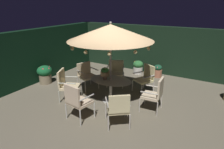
{
  "coord_description": "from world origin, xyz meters",
  "views": [
    {
      "loc": [
        2.72,
        -5.0,
        3.04
      ],
      "look_at": [
        -0.25,
        0.17,
        0.9
      ],
      "focal_mm": 31.85,
      "sensor_mm": 36.0,
      "label": 1
    }
  ],
  "objects_px": {
    "patio_chair_north": "(155,93)",
    "patio_chair_southwest": "(77,100)",
    "patio_dining_table": "(111,85)",
    "patio_chair_west": "(118,107)",
    "patio_umbrella": "(111,33)",
    "patio_chair_northeast": "(146,77)",
    "potted_plant_front_corner": "(45,74)",
    "patio_chair_southeast": "(86,74)",
    "potted_plant_left_far": "(138,67)",
    "centerpiece_planter": "(105,72)",
    "patio_chair_east": "(116,71)",
    "potted_plant_back_center": "(158,71)",
    "patio_chair_south": "(67,83)"
  },
  "relations": [
    {
      "from": "patio_umbrella",
      "to": "patio_chair_west",
      "type": "relative_size",
      "value": 2.66
    },
    {
      "from": "patio_dining_table",
      "to": "patio_chair_west",
      "type": "relative_size",
      "value": 1.46
    },
    {
      "from": "patio_chair_northeast",
      "to": "patio_chair_west",
      "type": "relative_size",
      "value": 1.02
    },
    {
      "from": "patio_chair_northeast",
      "to": "patio_chair_east",
      "type": "bearing_deg",
      "value": 176.75
    },
    {
      "from": "patio_chair_southeast",
      "to": "potted_plant_front_corner",
      "type": "xyz_separation_m",
      "value": [
        -1.71,
        -0.46,
        -0.16
      ]
    },
    {
      "from": "patio_chair_east",
      "to": "potted_plant_front_corner",
      "type": "bearing_deg",
      "value": -152.85
    },
    {
      "from": "patio_chair_north",
      "to": "patio_chair_west",
      "type": "distance_m",
      "value": 1.36
    },
    {
      "from": "patio_dining_table",
      "to": "patio_chair_southeast",
      "type": "distance_m",
      "value": 1.44
    },
    {
      "from": "patio_chair_north",
      "to": "patio_chair_southwest",
      "type": "distance_m",
      "value": 2.26
    },
    {
      "from": "potted_plant_front_corner",
      "to": "patio_chair_north",
      "type": "bearing_deg",
      "value": 0.79
    },
    {
      "from": "centerpiece_planter",
      "to": "patio_chair_south",
      "type": "xyz_separation_m",
      "value": [
        -1.14,
        -0.55,
        -0.42
      ]
    },
    {
      "from": "patio_umbrella",
      "to": "patio_chair_east",
      "type": "xyz_separation_m",
      "value": [
        -0.55,
        1.32,
        -1.66
      ]
    },
    {
      "from": "patio_chair_west",
      "to": "patio_chair_northeast",
      "type": "bearing_deg",
      "value": 94.1
    },
    {
      "from": "patio_chair_east",
      "to": "patio_chair_south",
      "type": "distance_m",
      "value": 2.08
    },
    {
      "from": "patio_chair_southeast",
      "to": "potted_plant_left_far",
      "type": "bearing_deg",
      "value": 67.15
    },
    {
      "from": "centerpiece_planter",
      "to": "patio_chair_southwest",
      "type": "height_order",
      "value": "centerpiece_planter"
    },
    {
      "from": "patio_chair_east",
      "to": "patio_chair_south",
      "type": "height_order",
      "value": "patio_chair_south"
    },
    {
      "from": "patio_umbrella",
      "to": "centerpiece_planter",
      "type": "bearing_deg",
      "value": -162.71
    },
    {
      "from": "patio_dining_table",
      "to": "patio_chair_southeast",
      "type": "relative_size",
      "value": 1.47
    },
    {
      "from": "patio_dining_table",
      "to": "patio_chair_east",
      "type": "distance_m",
      "value": 1.43
    },
    {
      "from": "patio_chair_north",
      "to": "patio_chair_southwest",
      "type": "xyz_separation_m",
      "value": [
        -1.66,
        -1.53,
        0.02
      ]
    },
    {
      "from": "centerpiece_planter",
      "to": "patio_chair_northeast",
      "type": "relative_size",
      "value": 0.41
    },
    {
      "from": "patio_umbrella",
      "to": "potted_plant_back_center",
      "type": "height_order",
      "value": "patio_umbrella"
    },
    {
      "from": "patio_chair_southwest",
      "to": "patio_chair_west",
      "type": "distance_m",
      "value": 1.14
    },
    {
      "from": "patio_umbrella",
      "to": "patio_chair_southeast",
      "type": "height_order",
      "value": "patio_umbrella"
    },
    {
      "from": "patio_chair_west",
      "to": "centerpiece_planter",
      "type": "bearing_deg",
      "value": 134.38
    },
    {
      "from": "patio_dining_table",
      "to": "patio_chair_west",
      "type": "bearing_deg",
      "value": -52.28
    },
    {
      "from": "potted_plant_back_center",
      "to": "patio_chair_southeast",
      "type": "bearing_deg",
      "value": -128.35
    },
    {
      "from": "patio_chair_west",
      "to": "potted_plant_front_corner",
      "type": "bearing_deg",
      "value": 163.35
    },
    {
      "from": "potted_plant_left_far",
      "to": "patio_chair_southwest",
      "type": "bearing_deg",
      "value": -88.96
    },
    {
      "from": "patio_umbrella",
      "to": "patio_chair_north",
      "type": "relative_size",
      "value": 2.49
    },
    {
      "from": "patio_chair_southwest",
      "to": "patio_chair_east",
      "type": "bearing_deg",
      "value": 96.76
    },
    {
      "from": "potted_plant_back_center",
      "to": "patio_chair_west",
      "type": "bearing_deg",
      "value": -86.42
    },
    {
      "from": "centerpiece_planter",
      "to": "patio_chair_north",
      "type": "bearing_deg",
      "value": 5.43
    },
    {
      "from": "patio_umbrella",
      "to": "patio_chair_southwest",
      "type": "xyz_separation_m",
      "value": [
        -0.22,
        -1.43,
        -1.62
      ]
    },
    {
      "from": "patio_chair_north",
      "to": "patio_chair_northeast",
      "type": "distance_m",
      "value": 1.37
    },
    {
      "from": "patio_umbrella",
      "to": "patio_chair_southeast",
      "type": "relative_size",
      "value": 2.68
    },
    {
      "from": "patio_chair_east",
      "to": "patio_chair_southeast",
      "type": "distance_m",
      "value": 1.15
    },
    {
      "from": "patio_umbrella",
      "to": "potted_plant_front_corner",
      "type": "distance_m",
      "value": 3.56
    },
    {
      "from": "patio_umbrella",
      "to": "patio_chair_northeast",
      "type": "bearing_deg",
      "value": 60.42
    },
    {
      "from": "patio_chair_northeast",
      "to": "patio_chair_southwest",
      "type": "xyz_separation_m",
      "value": [
        -0.93,
        -2.68,
        0.05
      ]
    },
    {
      "from": "patio_dining_table",
      "to": "patio_chair_southwest",
      "type": "relative_size",
      "value": 1.34
    },
    {
      "from": "patio_chair_east",
      "to": "patio_chair_southeast",
      "type": "height_order",
      "value": "patio_chair_southeast"
    },
    {
      "from": "patio_chair_south",
      "to": "patio_dining_table",
      "type": "bearing_deg",
      "value": 24.5
    },
    {
      "from": "patio_chair_east",
      "to": "patio_chair_southeast",
      "type": "xyz_separation_m",
      "value": [
        -0.8,
        -0.83,
        -0.01
      ]
    },
    {
      "from": "patio_umbrella",
      "to": "potted_plant_front_corner",
      "type": "bearing_deg",
      "value": 179.31
    },
    {
      "from": "patio_chair_west",
      "to": "potted_plant_back_center",
      "type": "distance_m",
      "value": 4.15
    },
    {
      "from": "patio_chair_southeast",
      "to": "potted_plant_front_corner",
      "type": "height_order",
      "value": "patio_chair_southeast"
    },
    {
      "from": "patio_chair_north",
      "to": "potted_plant_front_corner",
      "type": "relative_size",
      "value": 1.42
    },
    {
      "from": "patio_chair_north",
      "to": "patio_chair_southeast",
      "type": "relative_size",
      "value": 1.08
    }
  ]
}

